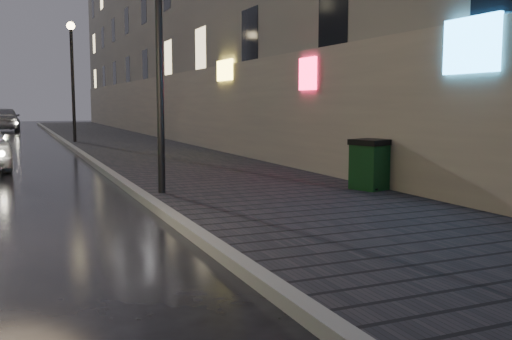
{
  "coord_description": "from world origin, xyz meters",
  "views": [
    {
      "loc": [
        -0.78,
        -4.71,
        1.86
      ],
      "look_at": [
        2.64,
        3.24,
        0.85
      ],
      "focal_mm": 40.0,
      "sensor_mm": 36.0,
      "label": 1
    }
  ],
  "objects_px": {
    "lamp_far": "(72,66)",
    "trash_bin": "(370,164)",
    "car_far": "(4,119)",
    "lamp_near": "(159,16)"
  },
  "relations": [
    {
      "from": "lamp_far",
      "to": "car_far",
      "type": "relative_size",
      "value": 1.09
    },
    {
      "from": "trash_bin",
      "to": "lamp_far",
      "type": "bearing_deg",
      "value": 83.96
    },
    {
      "from": "lamp_far",
      "to": "trash_bin",
      "type": "distance_m",
      "value": 17.88
    },
    {
      "from": "lamp_near",
      "to": "trash_bin",
      "type": "relative_size",
      "value": 5.26
    },
    {
      "from": "lamp_far",
      "to": "trash_bin",
      "type": "height_order",
      "value": "lamp_far"
    },
    {
      "from": "lamp_far",
      "to": "trash_bin",
      "type": "relative_size",
      "value": 5.26
    },
    {
      "from": "lamp_near",
      "to": "lamp_far",
      "type": "height_order",
      "value": "same"
    },
    {
      "from": "lamp_near",
      "to": "lamp_far",
      "type": "relative_size",
      "value": 1.0
    },
    {
      "from": "lamp_near",
      "to": "lamp_far",
      "type": "xyz_separation_m",
      "value": [
        0.0,
        16.0,
        0.0
      ]
    },
    {
      "from": "car_far",
      "to": "lamp_near",
      "type": "bearing_deg",
      "value": 97.38
    }
  ]
}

